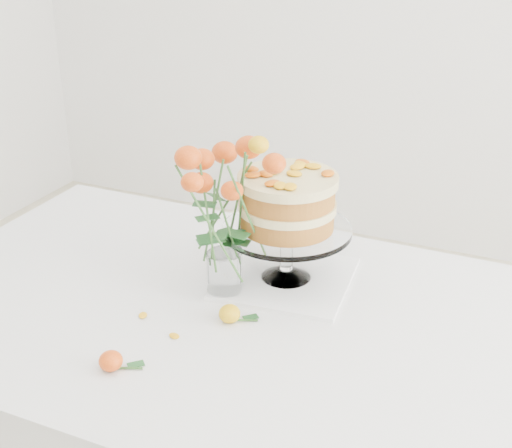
{
  "coord_description": "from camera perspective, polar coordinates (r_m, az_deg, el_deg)",
  "views": [
    {
      "loc": [
        0.63,
        -1.18,
        1.58
      ],
      "look_at": [
        0.05,
        0.12,
        0.91
      ],
      "focal_mm": 50.0,
      "sensor_mm": 36.0,
      "label": 1
    }
  ],
  "objects": [
    {
      "name": "rose_vase",
      "position": [
        1.51,
        -2.64,
        2.2
      ],
      "size": [
        0.29,
        0.29,
        0.4
      ],
      "rotation": [
        0.0,
        0.0,
        -0.12
      ],
      "color": "white",
      "rests_on": "table"
    },
    {
      "name": "cake_stand",
      "position": [
        1.58,
        2.53,
        1.35
      ],
      "size": [
        0.29,
        0.29,
        0.26
      ],
      "rotation": [
        0.0,
        0.0,
        -0.02
      ],
      "color": "white",
      "rests_on": "napkin"
    },
    {
      "name": "loose_rose_far",
      "position": [
        1.39,
        -11.52,
        -10.69
      ],
      "size": [
        0.08,
        0.05,
        0.04
      ],
      "rotation": [
        0.0,
        0.0,
        0.38
      ],
      "color": "red",
      "rests_on": "table"
    },
    {
      "name": "stray_petal_a",
      "position": [
        1.55,
        -9.04,
        -7.24
      ],
      "size": [
        0.03,
        0.02,
        0.0
      ],
      "primitive_type": "ellipsoid",
      "color": "#F3AA0F",
      "rests_on": "table"
    },
    {
      "name": "loose_rose_near",
      "position": [
        1.5,
        -2.12,
        -7.19
      ],
      "size": [
        0.08,
        0.05,
        0.04
      ],
      "rotation": [
        0.0,
        0.0,
        0.39
      ],
      "color": "yellow",
      "rests_on": "table"
    },
    {
      "name": "stray_petal_b",
      "position": [
        1.47,
        -6.56,
        -8.9
      ],
      "size": [
        0.03,
        0.02,
        0.0
      ],
      "primitive_type": "ellipsoid",
      "color": "#F3AA0F",
      "rests_on": "table"
    },
    {
      "name": "table",
      "position": [
        1.61,
        -3.26,
        -9.02
      ],
      "size": [
        1.43,
        0.93,
        0.76
      ],
      "color": "tan",
      "rests_on": "ground"
    },
    {
      "name": "napkin",
      "position": [
        1.66,
        2.41,
        -4.36
      ],
      "size": [
        0.32,
        0.32,
        0.01
      ],
      "primitive_type": "cube",
      "rotation": [
        0.0,
        0.0,
        0.1
      ],
      "color": "white",
      "rests_on": "table"
    }
  ]
}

